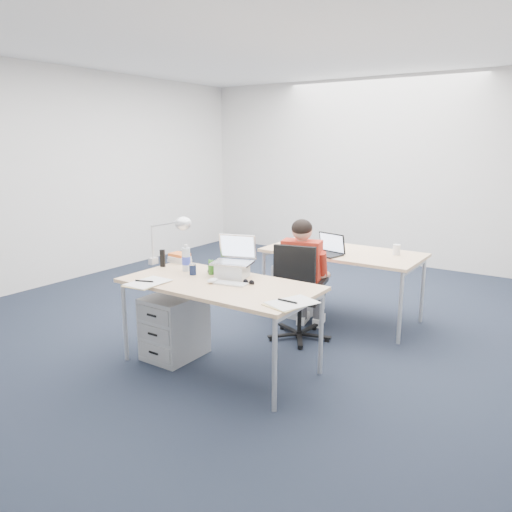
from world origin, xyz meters
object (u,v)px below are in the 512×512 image
(computer_mouse, at_px, (213,281))
(book_stack, at_px, (180,258))
(office_chair, at_px, (299,312))
(wireless_keyboard, at_px, (230,283))
(can_koozie, at_px, (193,269))
(far_cup, at_px, (397,250))
(headphones, at_px, (216,270))
(dark_laptop, at_px, (325,244))
(drawer_pedestal_near, at_px, (175,326))
(cordless_phone, at_px, (163,258))
(water_bottle, at_px, (186,258))
(desk_lamp, at_px, (164,239))
(desk_near, at_px, (219,288))
(seated_person, at_px, (305,277))
(desk_far, at_px, (342,255))
(drawer_pedestal_far, at_px, (299,288))
(silver_laptop, at_px, (232,257))
(sunglasses, at_px, (249,282))
(bear_figurine, at_px, (211,267))

(computer_mouse, distance_m, book_stack, 0.81)
(office_chair, height_order, wireless_keyboard, office_chair)
(can_koozie, height_order, far_cup, far_cup)
(headphones, xyz_separation_m, dark_laptop, (0.48, 1.15, 0.10))
(drawer_pedestal_near, bearing_deg, computer_mouse, 1.54)
(can_koozie, relative_size, cordless_phone, 0.60)
(headphones, xyz_separation_m, water_bottle, (-0.25, -0.11, 0.10))
(desk_lamp, bearing_deg, desk_near, -1.36)
(seated_person, relative_size, dark_laptop, 3.68)
(desk_far, xyz_separation_m, drawer_pedestal_far, (-0.46, -0.09, -0.41))
(computer_mouse, height_order, water_bottle, water_bottle)
(silver_laptop, bearing_deg, headphones, 148.80)
(drawer_pedestal_far, xyz_separation_m, cordless_phone, (-0.61, -1.44, 0.53))
(computer_mouse, xyz_separation_m, dark_laptop, (0.29, 1.43, 0.09))
(water_bottle, relative_size, desk_lamp, 0.48)
(sunglasses, bearing_deg, drawer_pedestal_near, -170.44)
(desk_near, height_order, headphones, headphones)
(wireless_keyboard, height_order, can_koozie, can_koozie)
(wireless_keyboard, bearing_deg, sunglasses, 26.21)
(computer_mouse, bearing_deg, desk_far, 80.16)
(can_koozie, bearing_deg, wireless_keyboard, -7.09)
(office_chair, bearing_deg, dark_laptop, 75.29)
(cordless_phone, height_order, far_cup, cordless_phone)
(office_chair, height_order, drawer_pedestal_far, office_chair)
(drawer_pedestal_near, bearing_deg, book_stack, 125.65)
(drawer_pedestal_far, distance_m, can_koozie, 1.59)
(desk_far, height_order, office_chair, office_chair)
(drawer_pedestal_far, relative_size, wireless_keyboard, 2.08)
(drawer_pedestal_near, relative_size, bear_figurine, 4.23)
(drawer_pedestal_near, xyz_separation_m, cordless_phone, (-0.29, 0.18, 0.53))
(desk_near, distance_m, computer_mouse, 0.08)
(seated_person, relative_size, headphones, 5.56)
(cordless_phone, bearing_deg, drawer_pedestal_far, 43.70)
(wireless_keyboard, distance_m, computer_mouse, 0.15)
(desk_near, distance_m, seated_person, 1.08)
(drawer_pedestal_near, relative_size, drawer_pedestal_far, 1.00)
(drawer_pedestal_near, bearing_deg, desk_far, 65.26)
(headphones, height_order, sunglasses, headphones)
(desk_lamp, bearing_deg, water_bottle, 6.98)
(desk_far, distance_m, drawer_pedestal_near, 1.93)
(seated_person, distance_m, wireless_keyboard, 1.06)
(silver_laptop, bearing_deg, bear_figurine, 169.07)
(can_koozie, bearing_deg, dark_laptop, 65.86)
(computer_mouse, height_order, bear_figurine, bear_figurine)
(wireless_keyboard, bearing_deg, computer_mouse, -171.55)
(desk_far, height_order, computer_mouse, computer_mouse)
(office_chair, height_order, can_koozie, office_chair)
(seated_person, height_order, far_cup, seated_person)
(book_stack, xyz_separation_m, desk_lamp, (0.00, -0.20, 0.21))
(desk_far, xyz_separation_m, far_cup, (0.52, 0.15, 0.10))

